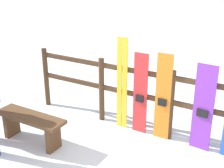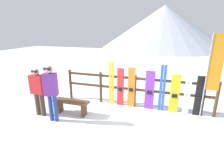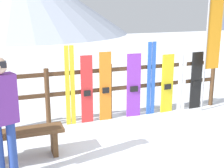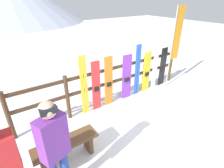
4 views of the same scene
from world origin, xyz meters
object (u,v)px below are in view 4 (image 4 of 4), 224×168
(person_red, at_px, (2,166))
(ski_pair_yellow, at_px, (84,86))
(person_purple, at_px, (54,146))
(rental_flag, at_px, (175,40))
(bench, at_px, (66,147))
(snowboard_purple, at_px, (127,77))
(snowboard_red, at_px, (96,86))
(snowboard_black_stripe, at_px, (163,67))
(ski_pair_white, at_px, (155,66))
(ski_pair_blue, at_px, (137,71))
(snowboard_orange, at_px, (109,82))
(snowboard_yellow, at_px, (147,72))

(person_red, xyz_separation_m, ski_pair_yellow, (1.99, 1.58, -0.09))
(person_purple, relative_size, rental_flag, 0.67)
(bench, bearing_deg, ski_pair_yellow, 49.77)
(ski_pair_yellow, distance_m, snowboard_purple, 1.42)
(snowboard_red, height_order, snowboard_black_stripe, snowboard_red)
(bench, xyz_separation_m, snowboard_purple, (2.44, 1.21, 0.34))
(ski_pair_yellow, distance_m, ski_pair_white, 2.64)
(person_purple, xyz_separation_m, ski_pair_blue, (3.17, 1.78, -0.23))
(rental_flag, bearing_deg, ski_pair_yellow, 176.25)
(snowboard_purple, bearing_deg, bench, -153.64)
(ski_pair_yellow, distance_m, snowboard_orange, 0.76)
(snowboard_red, relative_size, ski_pair_white, 0.91)
(ski_pair_yellow, height_order, snowboard_black_stripe, ski_pair_yellow)
(bench, xyz_separation_m, person_purple, (-0.31, -0.57, 0.70))
(snowboard_purple, relative_size, rental_flag, 0.53)
(person_purple, xyz_separation_m, snowboard_black_stripe, (4.37, 1.78, -0.38))
(snowboard_orange, height_order, rental_flag, rental_flag)
(person_purple, xyz_separation_m, ski_pair_white, (3.97, 1.78, -0.27))
(ski_pair_yellow, bearing_deg, snowboard_purple, -0.14)
(snowboard_red, bearing_deg, snowboard_orange, 0.01)
(snowboard_orange, bearing_deg, ski_pair_yellow, 179.74)
(bench, relative_size, person_red, 0.77)
(ski_pair_blue, bearing_deg, snowboard_purple, -179.53)
(snowboard_red, distance_m, rental_flag, 3.01)
(person_red, relative_size, snowboard_purple, 1.13)
(snowboard_yellow, bearing_deg, snowboard_red, 180.00)
(person_purple, height_order, ski_pair_blue, person_purple)
(bench, xyz_separation_m, snowboard_yellow, (3.28, 1.21, 0.31))
(ski_pair_white, height_order, rental_flag, rental_flag)
(snowboard_black_stripe, bearing_deg, person_purple, -157.87)
(snowboard_yellow, bearing_deg, rental_flag, -12.22)
(ski_pair_yellow, xyz_separation_m, snowboard_red, (0.35, -0.00, -0.11))
(bench, bearing_deg, snowboard_black_stripe, 16.58)
(bench, bearing_deg, snowboard_red, 41.28)
(snowboard_red, distance_m, ski_pair_blue, 1.49)
(ski_pair_yellow, xyz_separation_m, snowboard_purple, (1.41, -0.00, -0.12))
(ski_pair_yellow, height_order, snowboard_orange, ski_pair_yellow)
(snowboard_black_stripe, bearing_deg, person_red, -162.57)
(ski_pair_white, distance_m, rental_flag, 1.05)
(snowboard_orange, distance_m, snowboard_black_stripe, 2.28)
(ski_pair_yellow, height_order, rental_flag, rental_flag)
(person_red, distance_m, snowboard_purple, 3.75)
(bench, relative_size, snowboard_purple, 0.87)
(snowboard_purple, distance_m, ski_pair_blue, 0.44)
(person_purple, bearing_deg, ski_pair_blue, 29.30)
(person_red, height_order, snowboard_yellow, person_red)
(bench, bearing_deg, person_red, -159.07)
(snowboard_orange, relative_size, snowboard_purple, 1.05)
(person_purple, bearing_deg, snowboard_red, 46.53)
(rental_flag, bearing_deg, snowboard_yellow, 167.78)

